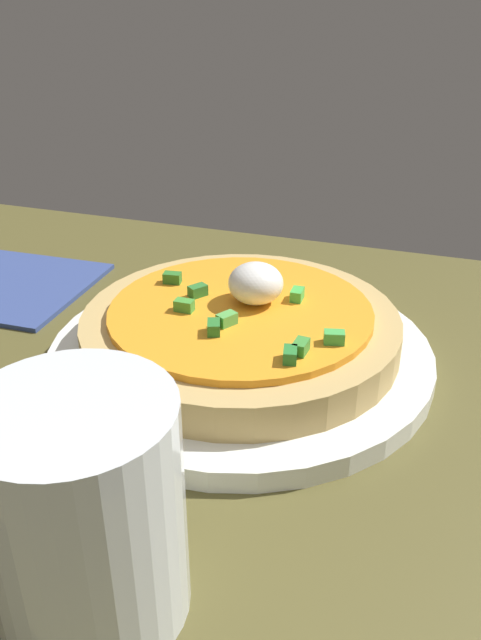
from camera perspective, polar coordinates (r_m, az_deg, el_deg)
dining_table at (r=38.98cm, az=-11.65°, el=-14.67°), size 91.23×77.69×3.14cm
plate at (r=46.19cm, az=-0.00°, el=-2.97°), size 27.04×27.04×1.42cm
pizza at (r=45.11cm, az=0.04°, el=-0.54°), size 22.14×22.14×5.81cm
cup_far at (r=28.20cm, az=-13.67°, el=-16.39°), size 8.35×8.35×10.54cm
napkin at (r=61.05cm, az=-19.54°, el=2.86°), size 13.77×13.77×0.40cm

